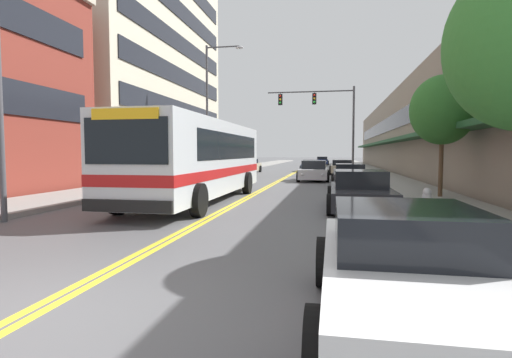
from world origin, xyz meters
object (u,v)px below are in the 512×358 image
city_bus (199,157)px  car_white_parked_right_foreground (407,273)px  car_champagne_parked_right_mid (342,167)px  car_charcoal_parked_right_far (360,191)px  street_lamp_left_near (7,27)px  street_tree_right_mid (443,110)px  traffic_signal_mast (325,112)px  street_lamp_left_far (212,101)px  car_silver_moving_lead (314,171)px  car_slate_blue_moving_third (311,166)px  fire_hydrant (427,203)px  car_navy_moving_second (322,161)px  car_beige_parked_left_near (247,166)px  car_dark_grey_parked_right_end (350,176)px  car_black_parked_left_mid (214,172)px

city_bus → car_white_parked_right_foreground: size_ratio=2.62×
city_bus → car_champagne_parked_right_mid: size_ratio=2.38×
car_charcoal_parked_right_far → street_lamp_left_near: street_lamp_left_near is taller
city_bus → street_tree_right_mid: size_ratio=2.35×
car_white_parked_right_foreground → street_lamp_left_near: street_lamp_left_near is taller
car_white_parked_right_foreground → street_lamp_left_near: (-9.25, 4.93, 4.59)m
car_champagne_parked_right_mid → street_lamp_left_near: size_ratio=0.54×
street_lamp_left_near → traffic_signal_mast: bearing=72.5°
street_lamp_left_far → car_silver_moving_lead: bearing=-2.2°
car_slate_blue_moving_third → traffic_signal_mast: (1.47, -6.91, 4.71)m
car_silver_moving_lead → fire_hydrant: bearing=-77.2°
car_charcoal_parked_right_far → fire_hydrant: 2.95m
street_lamp_left_near → city_bus: bearing=59.7°
car_slate_blue_moving_third → street_lamp_left_far: (-6.33, -13.49, 5.00)m
car_white_parked_right_foreground → car_navy_moving_second: car_white_parked_right_foreground is taller
car_beige_parked_left_near → car_dark_grey_parked_right_end: car_beige_parked_left_near is taller
car_dark_grey_parked_right_end → street_tree_right_mid: 6.99m
car_black_parked_left_mid → fire_hydrant: size_ratio=5.27×
car_silver_moving_lead → car_navy_moving_second: car_silver_moving_lead is taller
car_champagne_parked_right_mid → car_charcoal_parked_right_far: 22.37m
car_beige_parked_left_near → street_lamp_left_near: (-0.60, -27.63, 4.59)m
car_slate_blue_moving_third → street_tree_right_mid: street_tree_right_mid is taller
traffic_signal_mast → street_tree_right_mid: size_ratio=1.54×
car_champagne_parked_right_mid → car_slate_blue_moving_third: bearing=121.0°
car_white_parked_right_foreground → street_tree_right_mid: 13.33m
car_dark_grey_parked_right_end → street_lamp_left_near: 16.72m
car_black_parked_left_mid → car_dark_grey_parked_right_end: size_ratio=0.88×
car_dark_grey_parked_right_end → car_black_parked_left_mid: bearing=156.7°
fire_hydrant → car_beige_parked_left_near: bearing=111.8°
car_dark_grey_parked_right_end → street_lamp_left_near: size_ratio=0.55×
street_lamp_left_far → car_slate_blue_moving_third: bearing=64.9°
fire_hydrant → car_slate_blue_moving_third: bearing=98.7°
traffic_signal_mast → car_beige_parked_left_near: bearing=158.5°
street_lamp_left_near → fire_hydrant: (10.93, 1.81, -4.65)m
car_dark_grey_parked_right_end → street_lamp_left_far: (-9.40, 5.17, 4.95)m
car_slate_blue_moving_third → car_navy_moving_second: bearing=88.3°
car_silver_moving_lead → street_lamp_left_near: 19.87m
car_dark_grey_parked_right_end → car_navy_moving_second: 40.92m
city_bus → car_white_parked_right_foreground: bearing=-60.9°
car_beige_parked_left_near → street_lamp_left_near: size_ratio=0.55×
car_black_parked_left_mid → street_tree_right_mid: 15.50m
car_dark_grey_parked_right_end → street_lamp_left_near: (-9.43, -13.02, 4.60)m
car_champagne_parked_right_mid → traffic_signal_mast: traffic_signal_mast is taller
car_navy_moving_second → car_slate_blue_moving_third: size_ratio=0.98×
car_black_parked_left_mid → car_white_parked_right_foreground: (8.64, -21.75, 0.02)m
car_champagne_parked_right_mid → car_charcoal_parked_right_far: bearing=-89.9°
car_navy_moving_second → street_tree_right_mid: bearing=-83.0°
car_slate_blue_moving_third → fire_hydrant: 30.22m
car_white_parked_right_foreground → car_slate_blue_moving_third: car_white_parked_right_foreground is taller
city_bus → street_lamp_left_near: bearing=-120.3°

